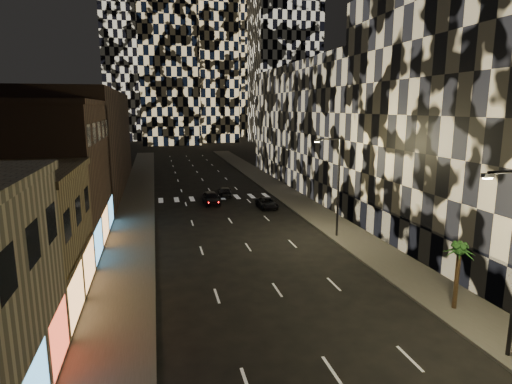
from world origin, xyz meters
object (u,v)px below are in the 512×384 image
streetlight_far (336,180)px  car_dark_midlane (211,198)px  car_dark_oncoming (225,192)px  car_dark_rightlane (267,203)px  palm_tree (459,254)px

streetlight_far → car_dark_midlane: 19.36m
car_dark_midlane → car_dark_oncoming: 4.93m
car_dark_midlane → car_dark_oncoming: bearing=58.4°
car_dark_oncoming → car_dark_midlane: bearing=65.5°
car_dark_midlane → car_dark_rightlane: bearing=-32.4°
streetlight_far → car_dark_midlane: (-9.30, 16.36, -4.57)m
streetlight_far → car_dark_rightlane: bearing=103.6°
streetlight_far → car_dark_rightlane: (-3.08, 12.72, -4.75)m
car_dark_midlane → car_dark_rightlane: 7.20m
streetlight_far → palm_tree: bearing=-86.0°
car_dark_midlane → car_dark_oncoming: size_ratio=1.08×
streetlight_far → car_dark_oncoming: streetlight_far is taller
car_dark_oncoming → palm_tree: 36.76m
car_dark_midlane → car_dark_rightlane: (6.21, -3.64, -0.18)m
car_dark_midlane → palm_tree: (10.34, -31.50, 2.70)m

